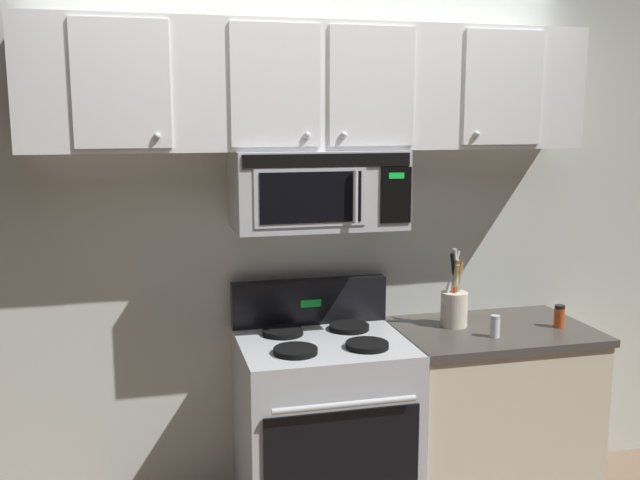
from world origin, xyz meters
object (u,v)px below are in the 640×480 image
object	(u,v)px
spice_jar	(559,316)
salt_shaker	(495,326)
stove_range	(323,431)
over_range_microwave	(317,189)
utensil_crock_cream	(454,304)

from	to	relation	value
spice_jar	salt_shaker	bearing A→B (deg)	-169.68
stove_range	spice_jar	bearing A→B (deg)	-3.43
over_range_microwave	salt_shaker	world-z (taller)	over_range_microwave
over_range_microwave	utensil_crock_cream	distance (m)	0.87
stove_range	spice_jar	size ratio (longest dim) A/B	10.31
over_range_microwave	spice_jar	bearing A→B (deg)	-9.16
stove_range	over_range_microwave	distance (m)	1.11
stove_range	utensil_crock_cream	size ratio (longest dim) A/B	2.92
stove_range	salt_shaker	world-z (taller)	stove_range
stove_range	over_range_microwave	size ratio (longest dim) A/B	1.47
salt_shaker	stove_range	bearing A→B (deg)	169.99
utensil_crock_cream	spice_jar	xyz separation A→B (m)	(0.48, -0.14, -0.06)
stove_range	salt_shaker	xyz separation A→B (m)	(0.77, -0.14, 0.48)
salt_shaker	spice_jar	size ratio (longest dim) A/B	0.94
stove_range	over_range_microwave	world-z (taller)	over_range_microwave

